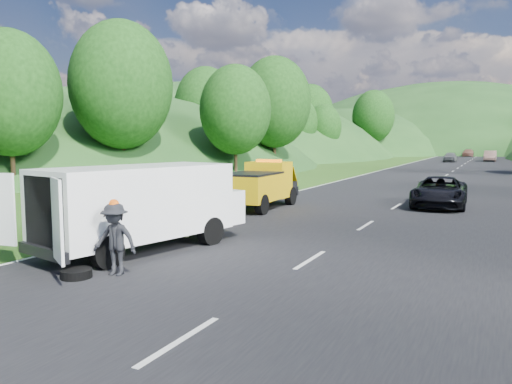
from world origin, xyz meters
The scene contains 15 objects.
ground centered at (0.00, 0.00, 0.00)m, with size 320.00×320.00×0.00m, color #38661E.
road_surface centered at (3.00, 40.00, 0.01)m, with size 14.00×200.00×0.02m, color black.
tree_line_left centered at (-19.00, 60.00, 0.00)m, with size 14.00×140.00×14.00m, color #255D1B, non-canonical shape.
hills_backdrop centered at (6.50, 134.70, 0.00)m, with size 201.00×288.60×44.00m, color #2D5B23, non-canonical shape.
tow_truck centered at (-2.59, 6.54, 1.11)m, with size 2.20×5.37×2.27m.
white_van centered at (-1.78, -2.98, 1.40)m, with size 4.43×7.42×2.47m.
woman centered at (-2.62, -0.06, 0.00)m, with size 0.67×0.49×1.83m, color silver.
child centered at (-1.78, -0.88, 0.00)m, with size 0.54×0.42×1.11m, color #C6CF6E.
worker centered at (-0.62, -5.45, 0.00)m, with size 1.11×0.64×1.72m, color black.
suitcase centered at (-3.98, 1.32, 0.28)m, with size 0.35×0.20×0.57m, color #5E5F47.
spare_tire centered at (-1.28, -6.05, 0.00)m, with size 0.72×0.72×0.20m, color black.
passing_suv centered at (4.86, 10.80, 0.00)m, with size 2.38×5.17×1.44m, color black.
dist_car_a centered at (0.70, 62.69, 0.00)m, with size 1.69×4.20×1.43m, color #505255.
dist_car_b centered at (5.80, 67.78, 0.00)m, with size 1.67×4.79×1.58m, color brown.
dist_car_c centered at (1.56, 89.25, 0.00)m, with size 1.94×4.78×1.39m, color brown.
Camera 1 is at (7.49, -14.34, 3.22)m, focal length 35.00 mm.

